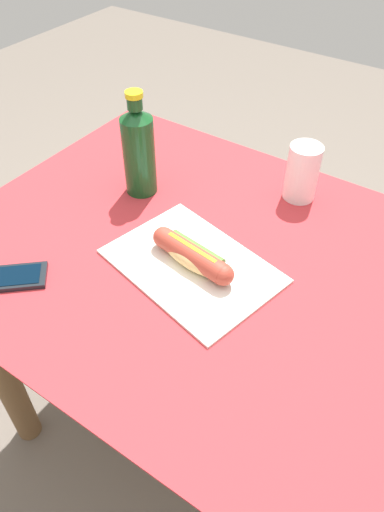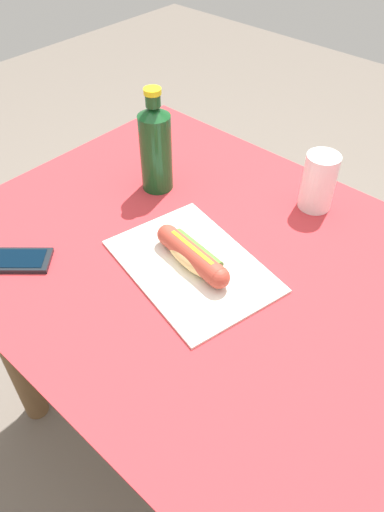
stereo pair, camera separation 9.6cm
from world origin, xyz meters
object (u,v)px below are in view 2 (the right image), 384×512
Objects in this scene: cell_phone at (16,260)px; soda_bottle at (156,147)px; drinking_cup at (319,182)px; hot_dog at (192,255)px.

soda_bottle reaches higher than cell_phone.
drinking_cup is at bearing 58.51° from cell_phone.
soda_bottle is 0.38m from drinking_cup.
hot_dog is at bearing -102.36° from drinking_cup.
hot_dog is 0.35m from drinking_cup.
soda_bottle is (-0.25, 0.15, 0.08)m from hot_dog.
hot_dog is 0.36m from cell_phone.
hot_dog is 0.30m from soda_bottle.
cell_phone is at bearing -94.03° from soda_bottle.
cell_phone is at bearing -139.83° from hot_dog.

